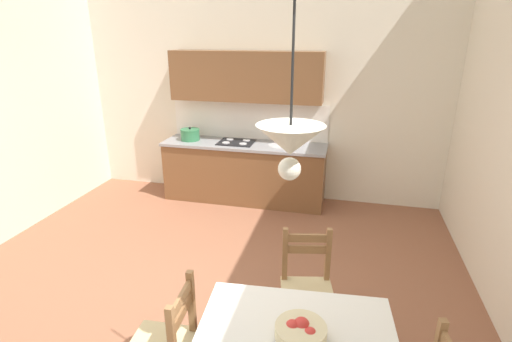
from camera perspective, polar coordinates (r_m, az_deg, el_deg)
name	(u,v)px	position (r m, az deg, el deg)	size (l,w,h in m)	color
ground_plane	(189,314)	(3.89, -9.87, -20.15)	(6.00, 6.37, 0.10)	#935B42
wall_back	(261,65)	(5.82, 0.68, 15.40)	(6.00, 0.12, 3.98)	silver
kitchen_cabinetry	(244,145)	(5.74, -1.72, 3.82)	(2.43, 0.63, 2.20)	brown
dining_chair_kitchen_side	(307,290)	(3.34, 7.54, -17.01)	(0.50, 0.50, 0.93)	#D1BC89
fruit_bowl	(301,331)	(2.41, 6.64, -22.49)	(0.30, 0.30, 0.12)	beige
pendant_lamp	(290,142)	(1.77, 5.09, 4.28)	(0.32, 0.32, 0.80)	black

